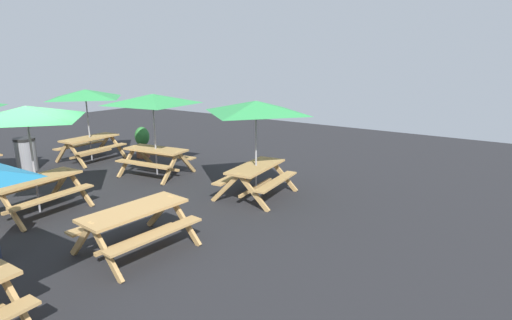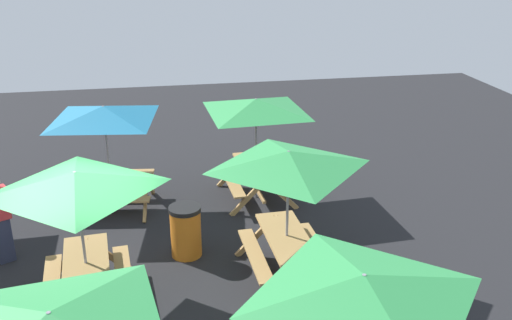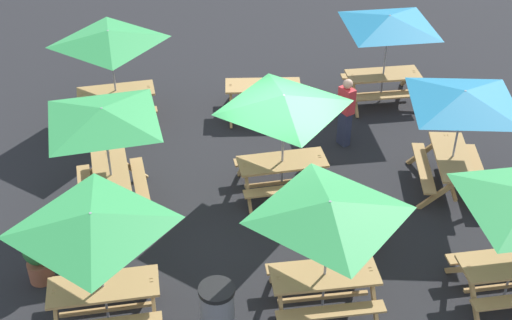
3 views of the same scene
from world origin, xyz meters
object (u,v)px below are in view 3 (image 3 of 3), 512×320
object	(u,v)px
picnic_table_4	(284,109)
picnic_table_8	(463,105)
picnic_table_3	(103,122)
trash_bin_orange	(359,218)
picnic_table_6	(329,217)
person_standing	(346,111)
picnic_table_5	(389,28)
potted_plant_0	(38,257)
picnic_table_2	(109,43)
picnic_table_0	(263,92)
trash_bin_gray	(217,310)
picnic_table_7	(93,229)

from	to	relation	value
picnic_table_4	picnic_table_8	distance (m)	3.50
picnic_table_3	trash_bin_orange	bearing A→B (deg)	64.09
picnic_table_6	person_standing	bearing A→B (deg)	-107.51
picnic_table_5	potted_plant_0	size ratio (longest dim) A/B	2.73
picnic_table_6	potted_plant_0	xyz separation A→B (m)	(4.87, -1.15, -1.45)
trash_bin_orange	picnic_table_8	bearing A→B (deg)	-147.26
picnic_table_2	picnic_table_4	size ratio (longest dim) A/B	1.00
picnic_table_3	picnic_table_6	distance (m)	4.86
picnic_table_0	picnic_table_2	world-z (taller)	picnic_table_2
trash_bin_gray	trash_bin_orange	distance (m)	3.44
picnic_table_4	picnic_table_3	bearing A→B (deg)	-3.15
picnic_table_5	picnic_table_8	xyz separation A→B (m)	(-0.55, 3.61, 0.00)
picnic_table_8	person_standing	distance (m)	2.81
picnic_table_0	potted_plant_0	distance (m)	7.00
picnic_table_5	person_standing	size ratio (longest dim) A/B	1.69
picnic_table_6	picnic_table_7	bearing A→B (deg)	-3.36
picnic_table_0	picnic_table_7	bearing A→B (deg)	66.49
picnic_table_2	trash_bin_gray	size ratio (longest dim) A/B	2.38
picnic_table_0	trash_bin_gray	distance (m)	6.99
potted_plant_0	picnic_table_7	bearing A→B (deg)	139.32
picnic_table_2	picnic_table_6	xyz separation A→B (m)	(-3.82, 6.54, 0.00)
trash_bin_orange	potted_plant_0	xyz separation A→B (m)	(5.85, 0.51, 0.04)
picnic_table_2	picnic_table_6	size ratio (longest dim) A/B	1.00
picnic_table_4	trash_bin_gray	xyz separation A→B (m)	(1.53, 3.65, -1.49)
trash_bin_gray	trash_bin_orange	bearing A→B (deg)	-143.96
picnic_table_5	picnic_table_6	world-z (taller)	same
trash_bin_gray	picnic_table_0	bearing A→B (deg)	-102.25
picnic_table_2	trash_bin_orange	size ratio (longest dim) A/B	2.38
picnic_table_8	picnic_table_0	bearing A→B (deg)	-125.28
picnic_table_6	picnic_table_7	size ratio (longest dim) A/B	1.00
picnic_table_6	trash_bin_orange	xyz separation A→B (m)	(-0.97, -1.66, -1.49)
picnic_table_3	picnic_table_5	xyz separation A→B (m)	(-6.38, -3.57, 0.00)
picnic_table_4	person_standing	size ratio (longest dim) A/B	1.40
picnic_table_6	picnic_table_4	bearing A→B (deg)	-87.27
picnic_table_6	person_standing	size ratio (longest dim) A/B	1.40
picnic_table_7	picnic_table_8	distance (m)	7.50
trash_bin_gray	picnic_table_7	bearing A→B (deg)	-13.66
picnic_table_2	picnic_table_4	bearing A→B (deg)	130.83
picnic_table_0	picnic_table_3	distance (m)	4.94
picnic_table_6	picnic_table_7	world-z (taller)	same
picnic_table_6	trash_bin_gray	world-z (taller)	picnic_table_6
picnic_table_2	trash_bin_orange	xyz separation A→B (m)	(-4.79, 4.88, -1.49)
picnic_table_4	picnic_table_7	distance (m)	4.64
picnic_table_3	trash_bin_orange	world-z (taller)	picnic_table_3
trash_bin_gray	person_standing	size ratio (longest dim) A/B	0.59
potted_plant_0	picnic_table_6	bearing A→B (deg)	166.77
trash_bin_orange	person_standing	size ratio (longest dim) A/B	0.59
picnic_table_3	picnic_table_8	size ratio (longest dim) A/B	1.00
picnic_table_2	picnic_table_8	size ratio (longest dim) A/B	0.83
picnic_table_4	picnic_table_7	size ratio (longest dim) A/B	1.00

